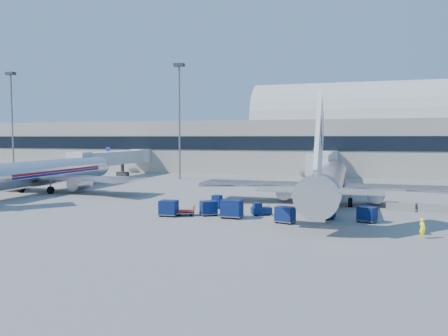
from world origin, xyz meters
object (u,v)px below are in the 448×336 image
(mast_west, at_px, (179,104))
(cart_train_b, at_px, (209,208))
(cart_train_a, at_px, (232,208))
(cart_solo_near, at_px, (285,214))
(jetbridge_near, at_px, (323,161))
(cart_open_red, at_px, (185,212))
(ramp_worker, at_px, (422,228))
(airliner_main, at_px, (329,181))
(tug_lead, at_px, (261,209))
(jetbridge_mid, at_px, (117,158))
(barrier_near, at_px, (400,207))
(barrier_mid, at_px, (433,209))
(tug_left, at_px, (218,202))
(cart_solo_far, at_px, (367,214))
(tug_right, at_px, (322,212))
(mast_far_west, at_px, (12,108))
(cart_train_c, at_px, (169,208))

(mast_west, relative_size, cart_train_b, 10.34)
(cart_train_a, bearing_deg, cart_train_b, 167.46)
(mast_west, bearing_deg, cart_solo_near, -55.26)
(cart_train_b, bearing_deg, mast_west, 80.93)
(jetbridge_near, relative_size, cart_train_a, 12.40)
(cart_open_red, distance_m, ramp_worker, 22.81)
(cart_train_a, relative_size, cart_train_b, 1.01)
(cart_open_red, relative_size, ramp_worker, 1.36)
(cart_train_a, xyz_separation_m, cart_solo_near, (5.60, -1.06, -0.17))
(airliner_main, distance_m, ramp_worker, 18.28)
(tug_lead, xyz_separation_m, cart_solo_near, (3.13, -3.52, 0.22))
(jetbridge_mid, bearing_deg, barrier_near, -28.80)
(airliner_main, bearing_deg, barrier_near, -17.39)
(cart_train_a, relative_size, ramp_worker, 1.32)
(tug_lead, relative_size, cart_solo_near, 1.11)
(jetbridge_mid, bearing_deg, mast_west, -3.21)
(ramp_worker, bearing_deg, cart_solo_near, 36.98)
(barrier_mid, relative_size, ramp_worker, 1.78)
(tug_left, relative_size, cart_train_b, 1.13)
(airliner_main, xyz_separation_m, tug_left, (-12.24, -5.84, -2.24))
(cart_solo_near, distance_m, ramp_worker, 12.08)
(jetbridge_near, bearing_deg, ramp_worker, -75.79)
(barrier_mid, height_order, cart_solo_near, cart_solo_near)
(airliner_main, height_order, mast_west, mast_west)
(cart_train_b, height_order, cart_solo_far, cart_train_b)
(barrier_mid, xyz_separation_m, tug_right, (-11.40, -6.99, 0.24))
(tug_right, height_order, cart_open_red, tug_right)
(barrier_mid, relative_size, cart_train_b, 1.37)
(mast_far_west, bearing_deg, tug_lead, -28.81)
(barrier_near, xyz_separation_m, cart_train_b, (-19.68, -8.66, 0.37))
(tug_left, height_order, cart_solo_far, cart_solo_far)
(cart_solo_near, bearing_deg, barrier_near, 58.84)
(tug_lead, relative_size, cart_open_red, 1.01)
(barrier_near, relative_size, tug_left, 1.21)
(mast_far_west, distance_m, mast_west, 40.00)
(barrier_mid, bearing_deg, mast_far_west, 161.00)
(cart_train_a, height_order, cart_train_c, cart_train_a)
(airliner_main, bearing_deg, tug_lead, -124.31)
(barrier_near, height_order, ramp_worker, ramp_worker)
(cart_train_c, relative_size, cart_solo_far, 0.92)
(ramp_worker, bearing_deg, tug_left, 25.55)
(cart_train_b, height_order, cart_open_red, cart_train_b)
(cart_train_b, distance_m, cart_solo_far, 15.95)
(mast_west, bearing_deg, airliner_main, -40.36)
(jetbridge_near, bearing_deg, airliner_main, -84.78)
(mast_far_west, bearing_deg, mast_west, 0.00)
(tug_lead, bearing_deg, cart_solo_far, -33.33)
(ramp_worker, bearing_deg, cart_open_red, 41.25)
(cart_train_b, xyz_separation_m, cart_solo_far, (15.92, 0.89, -0.01))
(mast_far_west, bearing_deg, barrier_mid, -19.00)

